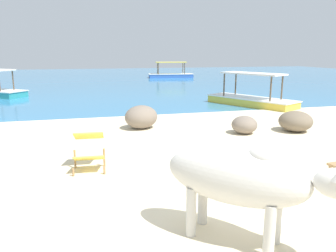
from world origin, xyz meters
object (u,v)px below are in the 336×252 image
deck_chair_near (89,148)px  boat_blue (171,74)px  cow (240,177)px  boat_yellow (251,99)px

deck_chair_near → boat_blue: 22.19m
cow → boat_blue: bearing=120.9°
deck_chair_near → boat_yellow: boat_yellow is taller
cow → boat_blue: (5.69, 23.82, -0.50)m
cow → deck_chair_near: 3.24m
cow → deck_chair_near: size_ratio=2.13×
boat_yellow → cow: bearing=-55.9°
cow → boat_yellow: (4.92, 8.79, -0.50)m
boat_blue → boat_yellow: (-0.76, -15.03, 0.00)m
cow → boat_yellow: boat_yellow is taller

